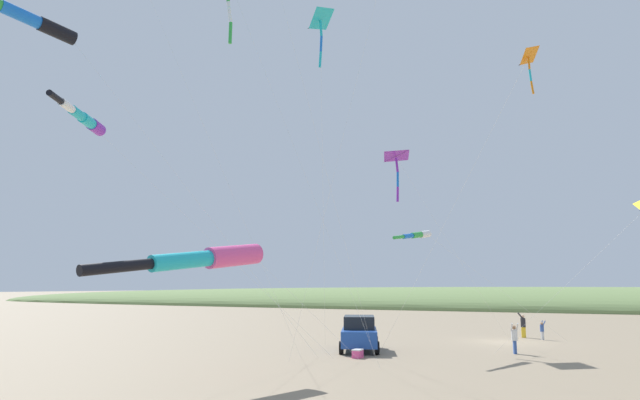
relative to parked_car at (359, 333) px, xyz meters
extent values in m
plane|color=gray|center=(-8.30, 6.70, -0.95)|extent=(600.00, 600.00, 0.00)
ellipsoid|color=#6B844C|center=(-63.30, 6.70, -0.95)|extent=(28.00, 240.00, 6.67)
cube|color=#1E479E|center=(0.09, 0.03, -0.20)|extent=(4.67, 3.20, 0.84)
cube|color=black|center=(-0.23, -0.08, 0.56)|extent=(2.98, 2.41, 0.68)
cylinder|color=black|center=(1.15, 1.40, -0.62)|extent=(0.70, 0.43, 0.66)
cylinder|color=black|center=(1.78, -0.34, -0.62)|extent=(0.70, 0.43, 0.66)
cylinder|color=black|center=(-1.60, 0.41, -0.62)|extent=(0.70, 0.43, 0.66)
cylinder|color=black|center=(-0.97, -1.33, -0.62)|extent=(0.70, 0.43, 0.66)
cube|color=#EF4C93|center=(2.81, 0.94, -0.77)|extent=(0.60, 0.40, 0.36)
cube|color=white|center=(2.81, 0.94, -0.56)|extent=(0.62, 0.42, 0.06)
cube|color=gold|center=(-11.81, 7.53, -0.59)|extent=(0.18, 0.30, 0.72)
cylinder|color=#232328|center=(-11.81, 7.53, 0.06)|extent=(0.38, 0.38, 0.59)
sphere|color=tan|center=(-11.81, 7.53, 0.47)|extent=(0.22, 0.22, 0.22)
cylinder|color=#232328|center=(-11.64, 7.41, 0.50)|extent=(0.15, 0.37, 0.45)
cylinder|color=#232328|center=(-11.93, 7.37, 0.50)|extent=(0.15, 0.37, 0.45)
cube|color=#335199|center=(-2.08, 7.82, -0.61)|extent=(0.29, 0.21, 0.68)
cylinder|color=silver|center=(-2.08, 7.82, 0.00)|extent=(0.39, 0.39, 0.56)
sphere|color=#A37551|center=(-2.08, 7.82, 0.39)|extent=(0.21, 0.21, 0.21)
cylinder|color=silver|center=(-1.99, 7.99, 0.43)|extent=(0.35, 0.19, 0.42)
cylinder|color=silver|center=(-1.90, 7.73, 0.43)|extent=(0.35, 0.19, 0.42)
cube|color=silver|center=(-10.73, 8.77, -0.69)|extent=(0.22, 0.21, 0.53)
cylinder|color=#335199|center=(-10.73, 8.77, -0.21)|extent=(0.34, 0.34, 0.44)
sphere|color=#A37551|center=(-10.73, 8.77, 0.09)|extent=(0.16, 0.16, 0.16)
cylinder|color=#335199|center=(-10.88, 8.75, 0.12)|extent=(0.25, 0.22, 0.33)
cylinder|color=#335199|center=(-10.74, 8.92, 0.12)|extent=(0.25, 0.22, 0.33)
cylinder|color=white|center=(-0.66, 10.56, 2.67)|extent=(2.06, 7.51, 7.25)
cylinder|color=purple|center=(11.70, -7.81, 9.38)|extent=(1.07, 0.86, 0.54)
cylinder|color=#1EB7C6|center=(12.55, -7.44, 9.40)|extent=(1.04, 0.79, 0.47)
cylinder|color=#1EB7C6|center=(13.39, -7.06, 9.41)|extent=(1.00, 0.72, 0.40)
cylinder|color=white|center=(14.24, -6.69, 9.43)|extent=(0.97, 0.66, 0.32)
cylinder|color=black|center=(15.08, -6.31, 9.45)|extent=(0.94, 0.59, 0.25)
cylinder|color=white|center=(7.30, -4.07, 4.15)|extent=(7.98, 7.86, 10.20)
cylinder|color=white|center=(9.22, -2.72, 14.85)|extent=(0.31, 0.32, 1.01)
cylinder|color=green|center=(9.15, -2.68, 13.87)|extent=(0.26, 0.26, 0.99)
cylinder|color=white|center=(7.51, 0.17, 7.70)|extent=(3.60, 5.76, 17.31)
pyramid|color=#1EB7C6|center=(8.97, 1.66, 13.77)|extent=(1.65, 1.21, 0.70)
cylinder|color=black|center=(8.95, 1.71, 13.70)|extent=(0.28, 1.09, 0.78)
cylinder|color=#1EB7C6|center=(8.92, 1.72, 13.29)|extent=(0.19, 0.13, 0.68)
cylinder|color=blue|center=(8.86, 1.70, 12.63)|extent=(0.19, 0.20, 0.68)
cylinder|color=#1EB7C6|center=(8.83, 1.65, 11.96)|extent=(0.16, 0.19, 0.68)
cylinder|color=white|center=(3.43, -0.62, 6.35)|extent=(11.07, 4.68, 14.60)
cylinder|color=white|center=(7.77, -4.17, 8.50)|extent=(8.82, 4.55, 18.90)
pyramid|color=purple|center=(-4.20, 1.03, 10.80)|extent=(2.38, 1.86, 0.62)
cylinder|color=black|center=(-4.19, 1.07, 10.68)|extent=(0.47, 1.77, 0.55)
cylinder|color=purple|center=(-4.20, 1.11, 10.11)|extent=(0.19, 0.25, 0.96)
cylinder|color=blue|center=(-4.20, 1.14, 9.16)|extent=(0.22, 0.22, 0.95)
cylinder|color=purple|center=(-4.18, 1.12, 8.22)|extent=(0.21, 0.22, 0.95)
cylinder|color=white|center=(-8.84, 3.63, 4.83)|extent=(9.31, 5.14, 11.56)
cylinder|color=white|center=(-1.55, 3.38, 5.39)|extent=(1.08, 0.61, 0.50)
cylinder|color=green|center=(-0.61, 3.15, 5.27)|extent=(1.05, 0.54, 0.43)
cylinder|color=blue|center=(0.32, 2.92, 5.15)|extent=(1.02, 0.47, 0.36)
cylinder|color=green|center=(1.26, 2.70, 5.02)|extent=(1.00, 0.40, 0.29)
cylinder|color=white|center=(-6.06, 6.89, 2.21)|extent=(8.08, 6.80, 6.32)
cylinder|color=white|center=(6.27, 0.74, 7.88)|extent=(9.44, 1.24, 17.66)
cylinder|color=#EF4C93|center=(10.36, -1.43, 3.71)|extent=(2.77, 1.38, 1.11)
cylinder|color=#1EB7C6|center=(12.86, -1.99, 3.42)|extent=(2.69, 1.15, 0.88)
cylinder|color=black|center=(15.36, -2.55, 3.13)|extent=(2.62, 0.93, 0.66)
cylinder|color=white|center=(6.53, 0.20, 1.35)|extent=(5.16, 2.70, 4.60)
pyramid|color=orange|center=(8.20, 9.75, 10.95)|extent=(1.10, 0.71, 0.53)
cylinder|color=black|center=(8.21, 9.79, 10.90)|extent=(0.10, 0.74, 0.62)
cylinder|color=orange|center=(8.19, 9.79, 10.62)|extent=(0.10, 0.08, 0.47)
cylinder|color=#1EB7C6|center=(8.20, 9.80, 10.15)|extent=(0.14, 0.13, 0.48)
cylinder|color=orange|center=(8.20, 9.85, 9.68)|extent=(0.14, 0.15, 0.48)
cylinder|color=white|center=(4.91, 5.69, 4.96)|extent=(6.60, 8.19, 11.82)
cylinder|color=white|center=(6.92, 2.02, 9.52)|extent=(3.21, 7.12, 20.95)
cylinder|color=black|center=(14.65, -7.02, 12.38)|extent=(1.52, 0.87, 0.67)
cylinder|color=blue|center=(16.00, -7.34, 12.49)|extent=(1.50, 0.80, 0.59)
cylinder|color=white|center=(8.73, -3.87, 5.62)|extent=(10.50, 6.00, 13.14)
camera|label=1|loc=(28.84, 10.67, 2.53)|focal=30.89mm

